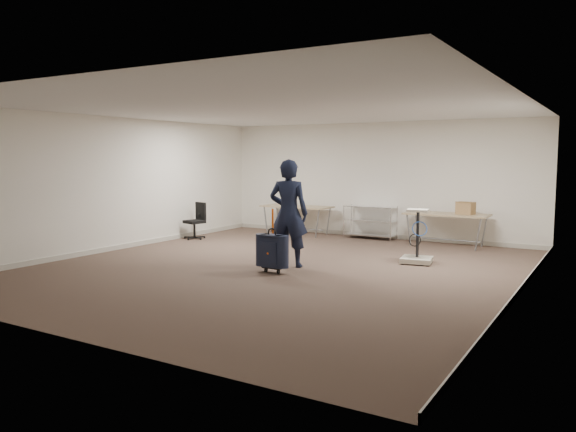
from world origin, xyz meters
The scene contains 10 objects.
ground centered at (0.00, 0.00, 0.00)m, with size 9.00×9.00×0.00m, color #443329.
room_shell centered at (0.00, 1.38, 0.05)m, with size 8.00×9.00×9.00m.
folding_table_left centered at (-1.90, 3.95, 0.68)m, with size 1.80×0.75×0.73m.
folding_table_right centered at (1.90, 3.95, 0.68)m, with size 1.80×0.75×0.73m.
wire_shelf centered at (0.00, 4.20, 0.44)m, with size 1.22×0.47×0.80m.
person centered at (0.08, 0.20, 0.97)m, with size 0.70×0.46×1.93m, color black.
suitcase centered at (0.13, -0.42, 0.37)m, with size 0.41×0.24×1.10m.
office_chair centered at (-3.62, 2.03, 0.26)m, with size 0.53×0.53×0.87m.
equipment_cart centered at (1.97, 1.69, 0.26)m, with size 0.63×0.63×1.01m.
cardboard_box centered at (2.29, 4.02, 0.86)m, with size 0.35×0.27×0.27m, color #9B7B48.
Camera 1 is at (5.17, -8.37, 1.96)m, focal length 35.00 mm.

